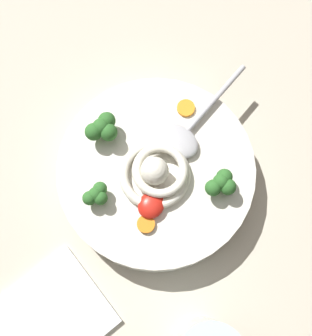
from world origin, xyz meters
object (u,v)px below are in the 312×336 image
soup_bowl (156,173)px  soup_spoon (185,134)px  noodle_pile (156,173)px  folded_napkin (43,324)px

soup_bowl → soup_spoon: bearing=-5.0°
noodle_pile → folded_napkin: 25.57cm
soup_bowl → soup_spoon: 7.02cm
noodle_pile → soup_spoon: (7.06, 0.06, -0.55)cm
soup_bowl → folded_napkin: soup_bowl is taller
soup_bowl → soup_spoon: size_ratio=1.59×
soup_bowl → soup_spoon: (6.21, -0.54, 3.22)cm
soup_bowl → noodle_pile: 3.91cm
soup_bowl → folded_napkin: bearing=178.4°
soup_spoon → folded_napkin: size_ratio=1.01×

